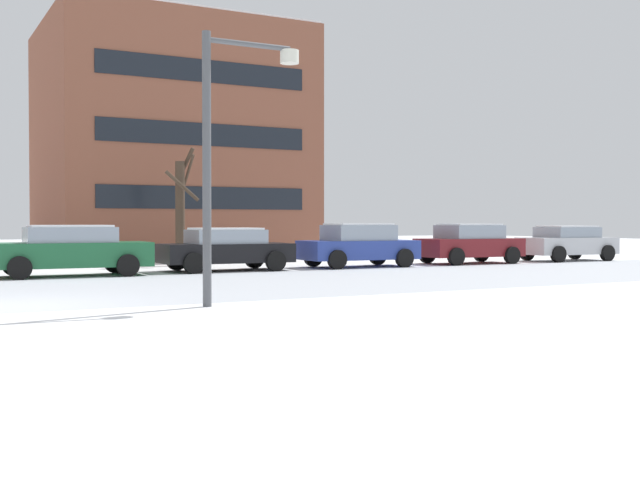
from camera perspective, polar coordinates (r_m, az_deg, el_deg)
The scene contains 9 objects.
ground_plane at distance 15.28m, azimuth -21.96°, elevation -4.60°, with size 120.00×120.00×0.00m, color white.
street_lamp at distance 14.62m, azimuth -6.84°, elevation 7.54°, with size 1.94×0.36×5.02m.
parked_car_green at distance 23.46m, azimuth -17.77°, elevation -0.70°, with size 4.50×2.08×1.47m.
parked_car_black at distance 25.02m, azimuth -6.90°, elevation -0.63°, with size 4.17×2.15×1.37m.
parked_car_blue at distance 27.02m, azimuth 2.82°, elevation -0.36°, with size 4.07×2.11×1.51m.
parked_car_maroon at distance 29.79m, azimuth 10.84°, elevation -0.24°, with size 3.96×2.13×1.50m.
parked_car_silver at distance 32.93m, azimuth 17.59°, elevation -0.19°, with size 4.02×2.07×1.41m.
tree_far_right at distance 28.23m, azimuth -10.13°, elevation 2.30°, with size 1.27×1.29×4.24m.
building_far_right at distance 36.12m, azimuth -10.88°, elevation 6.93°, with size 10.82×9.28×10.21m.
Camera 1 is at (-1.60, -15.12, 1.54)m, focal length 43.84 mm.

